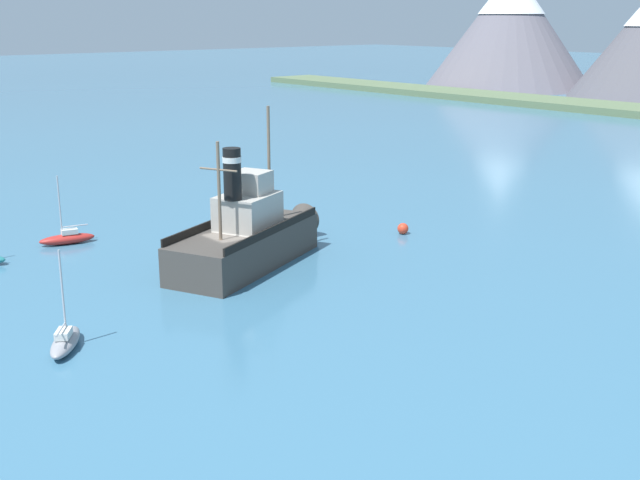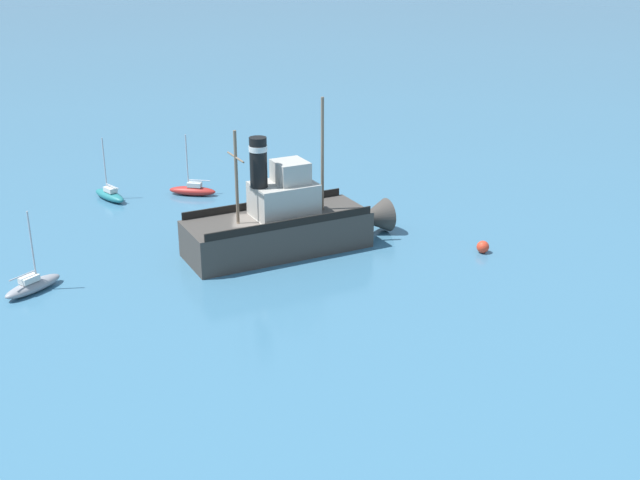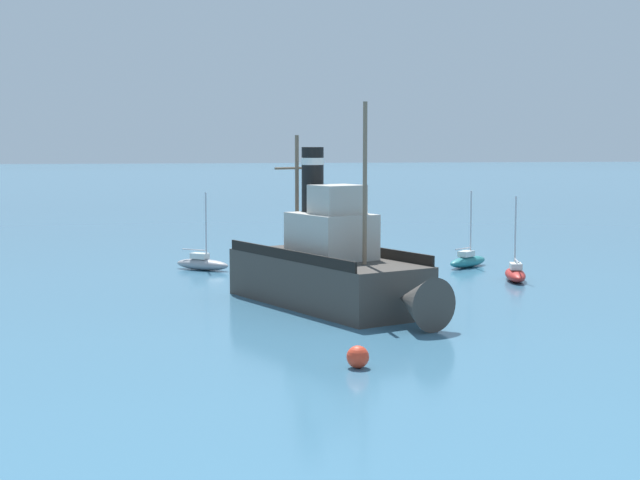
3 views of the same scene
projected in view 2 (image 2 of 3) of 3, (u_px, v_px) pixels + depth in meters
The scene contains 6 objects.
ground_plane at pixel (254, 255), 52.14m from camera, with size 600.00×600.00×0.00m, color teal.
old_tugboat at pixel (286, 224), 52.35m from camera, with size 8.88×14.54×9.90m.
sailboat_red at pixel (193, 190), 63.66m from camera, with size 1.94×3.95×4.90m.
sailboat_teal at pixel (110, 195), 62.53m from camera, with size 3.60×3.31×4.90m.
sailboat_grey at pixel (33, 285), 46.71m from camera, with size 3.71×3.13×4.90m.
mooring_buoy at pixel (483, 247), 52.35m from camera, with size 0.82×0.82×0.82m, color red.
Camera 2 is at (48.39, 1.51, 19.86)m, focal length 45.00 mm.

